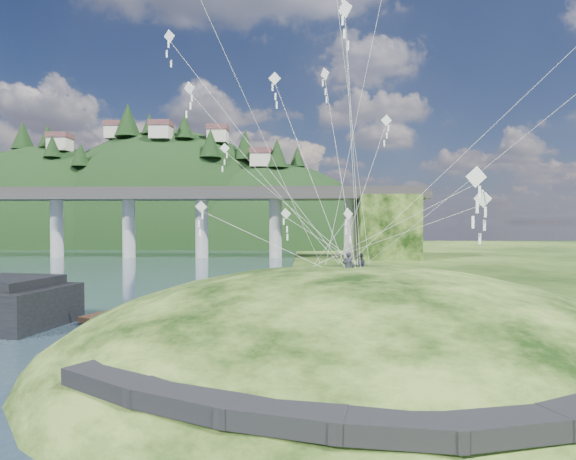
{
  "coord_description": "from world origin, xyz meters",
  "views": [
    {
      "loc": [
        5.1,
        -23.2,
        7.51
      ],
      "look_at": [
        4.0,
        6.0,
        7.0
      ],
      "focal_mm": 28.0,
      "sensor_mm": 36.0,
      "label": 1
    }
  ],
  "objects": [
    {
      "name": "ground",
      "position": [
        0.0,
        0.0,
        0.0
      ],
      "size": [
        320.0,
        320.0,
        0.0
      ],
      "primitive_type": "plane",
      "color": "black",
      "rests_on": "ground"
    },
    {
      "name": "grass_hill",
      "position": [
        8.0,
        2.0,
        -1.5
      ],
      "size": [
        36.0,
        32.0,
        13.0
      ],
      "color": "black",
      "rests_on": "ground"
    },
    {
      "name": "footpath",
      "position": [
        7.46,
        -9.74,
        2.08
      ],
      "size": [
        22.29,
        5.84,
        0.83
      ],
      "color": "black",
      "rests_on": "ground"
    },
    {
      "name": "bridge",
      "position": [
        -26.46,
        70.07,
        9.7
      ],
      "size": [
        160.0,
        11.0,
        15.0
      ],
      "color": "#2D2B2B",
      "rests_on": "ground"
    },
    {
      "name": "far_ridge",
      "position": [
        -43.58,
        122.17,
        -7.44
      ],
      "size": [
        153.0,
        70.0,
        94.5
      ],
      "color": "black",
      "rests_on": "ground"
    },
    {
      "name": "wooden_dock",
      "position": [
        -3.83,
        7.0,
        0.47
      ],
      "size": [
        15.0,
        7.29,
        1.08
      ],
      "color": "#382217",
      "rests_on": "ground"
    },
    {
      "name": "kite_flyers",
      "position": [
        7.92,
        2.13,
        5.8
      ],
      "size": [
        1.46,
        1.09,
        1.76
      ],
      "color": "#23232F",
      "rests_on": "ground"
    },
    {
      "name": "kite_swarm",
      "position": [
        6.35,
        1.34,
        15.88
      ],
      "size": [
        21.14,
        16.14,
        19.27
      ],
      "color": "white",
      "rests_on": "ground"
    }
  ]
}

